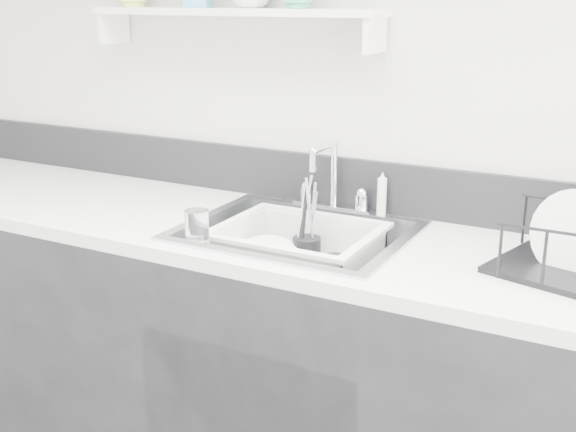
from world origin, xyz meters
The scene contains 13 objects.
counter_run centered at (0.00, 1.19, 0.46)m, with size 3.20×0.62×0.92m.
backsplash centered at (0.00, 1.49, 1.00)m, with size 3.20×0.02×0.16m, color black.
sink centered at (0.00, 1.19, 0.83)m, with size 0.64×0.52×0.20m, color silver, non-canonical shape.
faucet centered at (0.00, 1.44, 0.98)m, with size 0.26×0.18×0.23m.
side_sprayer centered at (0.16, 1.44, 0.99)m, with size 0.03×0.03×0.14m, color silver.
wall_shelf centered at (-0.35, 1.42, 1.51)m, with size 1.00×0.16×0.12m.
wash_tub centered at (0.00, 1.20, 0.84)m, with size 0.45×0.37×0.18m, color silver, non-canonical shape.
plate_stack centered at (-0.09, 1.17, 0.79)m, with size 0.26×0.25×0.10m.
utensil_cup centered at (-0.01, 1.28, 0.83)m, with size 0.09×0.09×0.29m.
ladle centered at (-0.06, 1.16, 0.81)m, with size 0.27×0.10×0.08m, color silver, non-canonical shape.
tumbler_in_tub centered at (0.12, 1.20, 0.81)m, with size 0.07×0.07×0.09m, color white.
tumbler_counter centered at (-0.19, 0.98, 0.97)m, with size 0.07×0.07×0.09m, color white.
bowl_small centered at (0.10, 1.12, 0.78)m, with size 0.11×0.11×0.04m, color white.
Camera 1 is at (0.91, -0.55, 1.57)m, focal length 45.00 mm.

